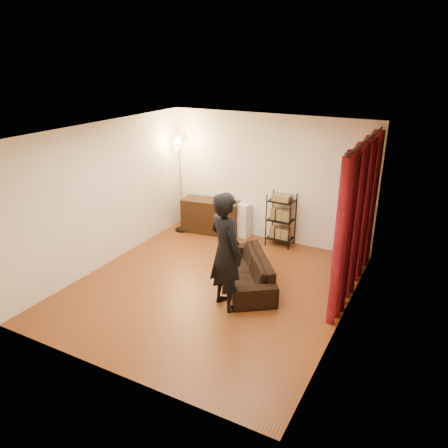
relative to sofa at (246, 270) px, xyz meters
The scene contains 14 objects.
floor 0.68m from the sofa, 139.80° to the right, with size 5.00×5.00×0.00m, color brown.
ceiling 2.51m from the sofa, 139.80° to the right, with size 5.00×5.00×0.00m, color white.
wall_back 2.40m from the sofa, 102.94° to the left, with size 5.00×5.00×0.00m, color #F3EACF.
wall_front 3.14m from the sofa, 99.40° to the right, with size 5.00×5.00×0.00m, color #F3EACF.
wall_left 2.97m from the sofa, behind, with size 5.00×5.00×0.00m, color #F3EACF.
wall_right 2.11m from the sofa, 12.94° to the right, with size 5.00×5.00×0.00m, color #F3EACF.
curtain_rod 2.94m from the sofa, 23.29° to the left, with size 0.04×0.04×2.65m, color black.
curtain 2.06m from the sofa, 23.54° to the left, with size 0.22×2.65×2.55m, color maroon, non-canonical shape.
sofa is the anchor object (origin of this frame).
person 1.06m from the sofa, 88.50° to the right, with size 0.70×0.46×1.92m, color black.
media_cabinet 2.51m from the sofa, 133.49° to the left, with size 1.31×0.49×0.76m, color #311D0D.
storage_boxes 2.14m from the sofa, 117.27° to the left, with size 0.31×0.25×0.77m, color silver, non-canonical shape.
wire_shelf 1.89m from the sofa, 92.49° to the left, with size 0.52×0.36×1.14m, color black, non-canonical shape.
floor_lamp 2.97m from the sofa, 146.16° to the left, with size 0.40×0.40×2.20m, color silver, non-canonical shape.
Camera 1 is at (3.34, -5.82, 3.80)m, focal length 35.00 mm.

